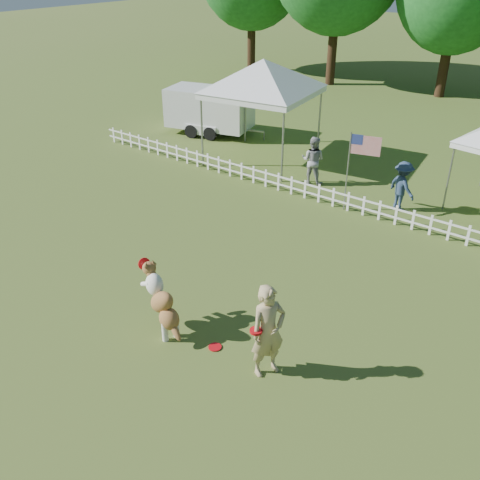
{
  "coord_description": "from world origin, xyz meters",
  "views": [
    {
      "loc": [
        6.04,
        -6.42,
        6.95
      ],
      "look_at": [
        -0.46,
        2.0,
        1.1
      ],
      "focal_mm": 40.0,
      "sensor_mm": 36.0,
      "label": 1
    }
  ],
  "objects_px": {
    "cargo_trailer": "(209,111)",
    "flag_pole": "(347,172)",
    "spectator_b": "(402,186)",
    "handler": "(268,331)",
    "canopy_tent_left": "(262,112)",
    "dog": "(162,303)",
    "frisbee_on_turf": "(215,347)",
    "spectator_a": "(313,160)"
  },
  "relations": [
    {
      "from": "cargo_trailer",
      "to": "frisbee_on_turf",
      "type": "bearing_deg",
      "value": -64.03
    },
    {
      "from": "frisbee_on_turf",
      "to": "spectator_a",
      "type": "distance_m",
      "value": 8.93
    },
    {
      "from": "frisbee_on_turf",
      "to": "cargo_trailer",
      "type": "height_order",
      "value": "cargo_trailer"
    },
    {
      "from": "dog",
      "to": "canopy_tent_left",
      "type": "relative_size",
      "value": 0.4
    },
    {
      "from": "frisbee_on_turf",
      "to": "canopy_tent_left",
      "type": "height_order",
      "value": "canopy_tent_left"
    },
    {
      "from": "handler",
      "to": "spectator_a",
      "type": "xyz_separation_m",
      "value": [
        -4.05,
        8.34,
        -0.13
      ]
    },
    {
      "from": "canopy_tent_left",
      "to": "flag_pole",
      "type": "bearing_deg",
      "value": -32.15
    },
    {
      "from": "handler",
      "to": "cargo_trailer",
      "type": "height_order",
      "value": "cargo_trailer"
    },
    {
      "from": "flag_pole",
      "to": "spectator_b",
      "type": "xyz_separation_m",
      "value": [
        1.32,
        1.0,
        -0.44
      ]
    },
    {
      "from": "canopy_tent_left",
      "to": "flag_pole",
      "type": "xyz_separation_m",
      "value": [
        4.47,
        -1.99,
        -0.57
      ]
    },
    {
      "from": "cargo_trailer",
      "to": "flag_pole",
      "type": "distance_m",
      "value": 8.72
    },
    {
      "from": "frisbee_on_turf",
      "to": "flag_pole",
      "type": "xyz_separation_m",
      "value": [
        -1.02,
        7.24,
        1.18
      ]
    },
    {
      "from": "cargo_trailer",
      "to": "spectator_a",
      "type": "distance_m",
      "value": 6.58
    },
    {
      "from": "spectator_a",
      "to": "canopy_tent_left",
      "type": "bearing_deg",
      "value": -29.32
    },
    {
      "from": "dog",
      "to": "frisbee_on_turf",
      "type": "distance_m",
      "value": 1.37
    },
    {
      "from": "cargo_trailer",
      "to": "flag_pole",
      "type": "relative_size",
      "value": 1.8
    },
    {
      "from": "spectator_a",
      "to": "spectator_b",
      "type": "distance_m",
      "value": 3.17
    },
    {
      "from": "spectator_b",
      "to": "spectator_a",
      "type": "bearing_deg",
      "value": 24.41
    },
    {
      "from": "dog",
      "to": "cargo_trailer",
      "type": "bearing_deg",
      "value": 145.52
    },
    {
      "from": "canopy_tent_left",
      "to": "frisbee_on_turf",
      "type": "bearing_deg",
      "value": -67.44
    },
    {
      "from": "frisbee_on_turf",
      "to": "spectator_a",
      "type": "relative_size",
      "value": 0.16
    },
    {
      "from": "flag_pole",
      "to": "spectator_b",
      "type": "height_order",
      "value": "flag_pole"
    },
    {
      "from": "flag_pole",
      "to": "dog",
      "type": "bearing_deg",
      "value": -106.36
    },
    {
      "from": "canopy_tent_left",
      "to": "dog",
      "type": "bearing_deg",
      "value": -73.61
    },
    {
      "from": "flag_pole",
      "to": "spectator_a",
      "type": "relative_size",
      "value": 1.5
    },
    {
      "from": "flag_pole",
      "to": "spectator_b",
      "type": "distance_m",
      "value": 1.72
    },
    {
      "from": "cargo_trailer",
      "to": "flag_pole",
      "type": "bearing_deg",
      "value": -36.92
    },
    {
      "from": "cargo_trailer",
      "to": "spectator_a",
      "type": "xyz_separation_m",
      "value": [
        6.24,
        -2.08,
        -0.15
      ]
    },
    {
      "from": "cargo_trailer",
      "to": "handler",
      "type": "bearing_deg",
      "value": -60.28
    },
    {
      "from": "frisbee_on_turf",
      "to": "dog",
      "type": "bearing_deg",
      "value": -169.26
    },
    {
      "from": "flag_pole",
      "to": "spectator_b",
      "type": "relative_size",
      "value": 1.58
    },
    {
      "from": "spectator_b",
      "to": "dog",
      "type": "bearing_deg",
      "value": 107.93
    },
    {
      "from": "handler",
      "to": "canopy_tent_left",
      "type": "bearing_deg",
      "value": 60.38
    },
    {
      "from": "cargo_trailer",
      "to": "spectator_b",
      "type": "xyz_separation_m",
      "value": [
        9.4,
        -2.26,
        -0.19
      ]
    },
    {
      "from": "handler",
      "to": "flag_pole",
      "type": "height_order",
      "value": "flag_pole"
    },
    {
      "from": "handler",
      "to": "flag_pole",
      "type": "distance_m",
      "value": 7.49
    },
    {
      "from": "dog",
      "to": "spectator_b",
      "type": "xyz_separation_m",
      "value": [
        1.47,
        8.46,
        0.05
      ]
    },
    {
      "from": "flag_pole",
      "to": "spectator_b",
      "type": "bearing_deg",
      "value": 22.0
    },
    {
      "from": "handler",
      "to": "frisbee_on_turf",
      "type": "distance_m",
      "value": 1.51
    },
    {
      "from": "handler",
      "to": "spectator_b",
      "type": "relative_size",
      "value": 1.23
    },
    {
      "from": "handler",
      "to": "dog",
      "type": "bearing_deg",
      "value": 121.72
    },
    {
      "from": "frisbee_on_turf",
      "to": "handler",
      "type": "bearing_deg",
      "value": 4.25
    }
  ]
}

